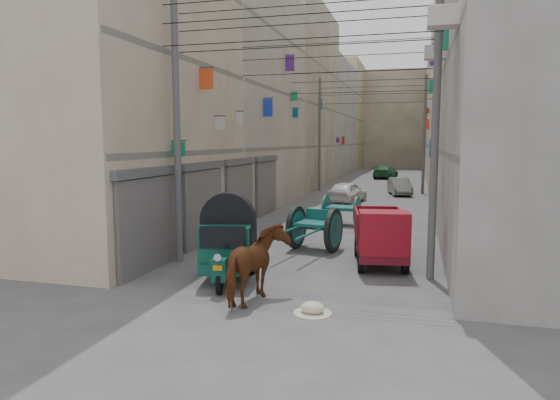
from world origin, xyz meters
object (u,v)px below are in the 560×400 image
(second_cart, at_px, (341,209))
(horse, at_px, (257,265))
(auto_rickshaw, at_px, (228,241))
(distant_car_white, at_px, (347,192))
(distant_car_grey, at_px, (400,186))
(distant_car_green, at_px, (385,172))
(feed_sack, at_px, (313,308))
(tonga_cart, at_px, (315,228))
(mini_truck, at_px, (381,239))

(second_cart, xyz_separation_m, horse, (-0.30, -10.87, 0.17))
(auto_rickshaw, xyz_separation_m, distant_car_white, (0.75, 17.20, -0.40))
(distant_car_grey, relative_size, distant_car_green, 0.80)
(horse, height_order, distant_car_green, horse)
(distant_car_green, bearing_deg, feed_sack, 100.63)
(auto_rickshaw, xyz_separation_m, distant_car_grey, (3.57, 22.35, -0.45))
(auto_rickshaw, height_order, distant_car_grey, auto_rickshaw)
(tonga_cart, relative_size, distant_car_white, 0.90)
(tonga_cart, height_order, distant_car_white, tonga_cart)
(second_cart, height_order, horse, horse)
(feed_sack, bearing_deg, mini_truck, 75.74)
(second_cart, bearing_deg, distant_car_grey, 87.78)
(distant_car_white, distance_m, distant_car_grey, 5.87)
(tonga_cart, distance_m, horse, 5.65)
(tonga_cart, xyz_separation_m, distant_car_white, (-0.69, 13.09, -0.12))
(tonga_cart, relative_size, distant_car_green, 0.77)
(feed_sack, bearing_deg, auto_rickshaw, 143.48)
(auto_rickshaw, distance_m, distant_car_grey, 22.64)
(horse, relative_size, distant_car_grey, 0.58)
(auto_rickshaw, height_order, tonga_cart, auto_rickshaw)
(tonga_cart, bearing_deg, auto_rickshaw, -98.59)
(mini_truck, relative_size, second_cart, 2.05)
(auto_rickshaw, relative_size, distant_car_grey, 0.74)
(feed_sack, height_order, horse, horse)
(distant_car_white, height_order, distant_car_green, distant_car_green)
(mini_truck, relative_size, distant_car_green, 0.74)
(auto_rickshaw, xyz_separation_m, second_cart, (1.57, 9.33, -0.35))
(auto_rickshaw, bearing_deg, tonga_cart, 59.32)
(distant_car_white, xyz_separation_m, distant_car_green, (0.96, 20.37, 0.00))
(mini_truck, xyz_separation_m, feed_sack, (-1.09, -4.31, -0.69))
(feed_sack, relative_size, distant_car_grey, 0.15)
(tonga_cart, xyz_separation_m, distant_car_grey, (2.13, 18.24, -0.17))
(auto_rickshaw, height_order, second_cart, auto_rickshaw)
(feed_sack, xyz_separation_m, horse, (-1.36, 0.41, 0.72))
(horse, bearing_deg, distant_car_grey, -88.23)
(feed_sack, xyz_separation_m, distant_car_grey, (0.94, 24.29, 0.45))
(mini_truck, distance_m, horse, 4.61)
(second_cart, relative_size, distant_car_grey, 0.45)
(tonga_cart, height_order, feed_sack, tonga_cart)
(feed_sack, bearing_deg, second_cart, 95.37)
(tonga_cart, xyz_separation_m, horse, (-0.17, -5.65, 0.10))
(feed_sack, height_order, distant_car_green, distant_car_green)
(second_cart, distance_m, feed_sack, 11.34)
(tonga_cart, bearing_deg, distant_car_grey, 94.07)
(tonga_cart, relative_size, horse, 1.66)
(second_cart, bearing_deg, feed_sack, -78.09)
(auto_rickshaw, xyz_separation_m, horse, (1.27, -1.54, -0.18))
(auto_rickshaw, bearing_deg, distant_car_grey, 69.56)
(feed_sack, xyz_separation_m, distant_car_green, (-0.92, 39.52, 0.50))
(auto_rickshaw, height_order, horse, auto_rickshaw)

